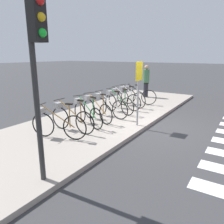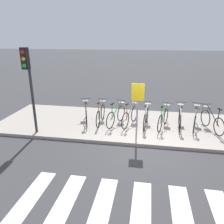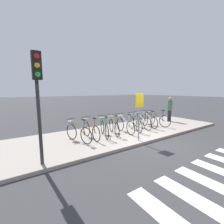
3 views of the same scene
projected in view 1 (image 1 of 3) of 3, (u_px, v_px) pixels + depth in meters
name	position (u px, v px, depth m)	size (l,w,h in m)	color
ground_plane	(149.00, 127.00, 7.58)	(120.00, 120.00, 0.00)	#38383A
sidewalk	(104.00, 117.00, 8.55)	(13.04, 3.79, 0.12)	#9E9389
parked_bicycle_0	(56.00, 123.00, 6.18)	(0.65, 1.64, 1.05)	black
parked_bicycle_1	(70.00, 117.00, 6.76)	(0.46, 1.71, 1.05)	black
parked_bicycle_2	(86.00, 112.00, 7.31)	(0.67, 1.63, 1.05)	black
parked_bicycle_3	(96.00, 108.00, 7.82)	(0.66, 1.64, 1.05)	black
parked_bicycle_4	(107.00, 105.00, 8.32)	(0.46, 1.70, 1.05)	black
parked_bicycle_5	(117.00, 102.00, 8.91)	(0.63, 1.64, 1.05)	black
parked_bicycle_6	(122.00, 99.00, 9.52)	(0.46, 1.70, 1.05)	black
parked_bicycle_7	(129.00, 97.00, 10.03)	(0.55, 1.67, 1.05)	black
parked_bicycle_8	(137.00, 95.00, 10.46)	(0.63, 1.64, 1.05)	black
pedestrian	(146.00, 80.00, 12.12)	(0.34, 0.34, 1.77)	#23232D
traffic_light	(37.00, 53.00, 3.56)	(0.24, 0.40, 3.27)	#2D2D2D
sign_post	(139.00, 83.00, 7.06)	(0.44, 0.07, 2.11)	#99999E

